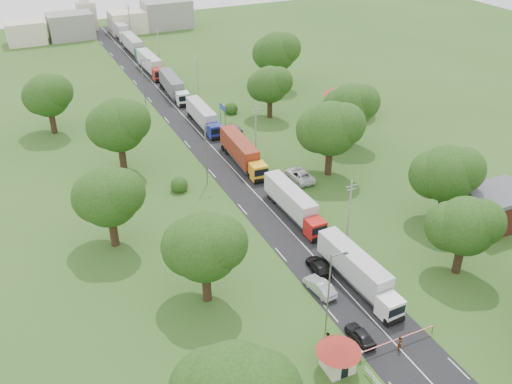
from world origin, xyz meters
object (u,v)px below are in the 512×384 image
car_lane_front (360,335)px  car_lane_mid (320,287)px  boom_barrier (387,344)px  pedestrian_near (400,344)px  guard_booth (338,353)px  truck_0 (358,271)px  info_sign (223,111)px

car_lane_front → car_lane_mid: 8.42m
boom_barrier → pedestrian_near: bearing=-23.8°
guard_booth → pedestrian_near: guard_booth is taller
car_lane_front → pedestrian_near: size_ratio=2.46×
car_lane_front → pedestrian_near: (2.85, -2.82, 0.13)m
boom_barrier → truck_0: 10.42m
truck_0 → pedestrian_near: 10.66m
info_sign → guard_booth: bearing=-101.7°
guard_booth → truck_0: 13.30m
pedestrian_near → boom_barrier: bearing=121.0°
guard_booth → info_sign: bearing=78.3°
boom_barrier → pedestrian_near: size_ratio=5.59×
guard_booth → pedestrian_near: 7.19m
boom_barrier → guard_booth: guard_booth is taller
guard_booth → pedestrian_near: (7.04, -0.53, -1.34)m
guard_booth → car_lane_mid: 11.64m
car_lane_mid → pedestrian_near: size_ratio=2.83×
boom_barrier → info_sign: bearing=83.8°
info_sign → pedestrian_near: (-5.35, -60.53, -2.18)m
guard_booth → car_lane_mid: bearing=67.9°
boom_barrier → pedestrian_near: pedestrian_near is taller
boom_barrier → pedestrian_near: (1.20, -0.53, -0.07)m
truck_0 → car_lane_front: size_ratio=3.53×
boom_barrier → info_sign: 60.39m
car_lane_front → car_lane_mid: car_lane_mid is taller
boom_barrier → truck_0: (3.06, 9.89, 1.21)m
guard_booth → info_sign: (12.40, 60.00, 0.84)m
guard_booth → car_lane_front: size_ratio=1.08×
info_sign → car_lane_front: size_ratio=1.01×
boom_barrier → guard_booth: 5.98m
info_sign → truck_0: info_sign is taller
truck_0 → car_lane_mid: size_ratio=3.07×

